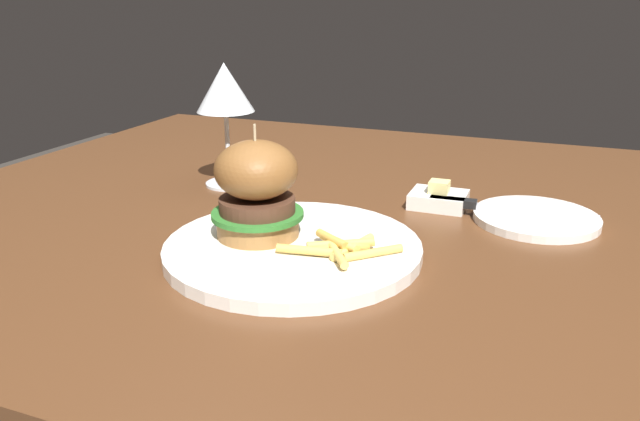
% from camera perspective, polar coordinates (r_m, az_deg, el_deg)
% --- Properties ---
extents(dining_table, '(1.24, 0.98, 0.74)m').
position_cam_1_polar(dining_table, '(0.86, 4.18, -5.13)').
color(dining_table, '#56331C').
rests_on(dining_table, ground).
extents(main_plate, '(0.28, 0.28, 0.01)m').
position_cam_1_polar(main_plate, '(0.68, -2.48, -3.50)').
color(main_plate, white).
rests_on(main_plate, dining_table).
extents(burger_sandwich, '(0.10, 0.10, 0.13)m').
position_cam_1_polar(burger_sandwich, '(0.69, -5.81, 1.97)').
color(burger_sandwich, '#9E6B38').
rests_on(burger_sandwich, main_plate).
extents(fries_pile, '(0.12, 0.09, 0.02)m').
position_cam_1_polar(fries_pile, '(0.65, 1.91, -3.40)').
color(fries_pile, gold).
rests_on(fries_pile, main_plate).
extents(wine_glass, '(0.08, 0.08, 0.18)m').
position_cam_1_polar(wine_glass, '(0.91, -8.68, 10.68)').
color(wine_glass, silver).
rests_on(wine_glass, dining_table).
extents(bread_plate, '(0.15, 0.15, 0.01)m').
position_cam_1_polar(bread_plate, '(0.83, 19.14, -0.65)').
color(bread_plate, white).
rests_on(bread_plate, dining_table).
extents(table_knife, '(0.21, 0.03, 0.01)m').
position_cam_1_polar(table_knife, '(0.82, 15.75, 0.29)').
color(table_knife, silver).
rests_on(table_knife, bread_plate).
extents(butter_dish, '(0.07, 0.06, 0.04)m').
position_cam_1_polar(butter_dish, '(0.85, 10.78, 1.10)').
color(butter_dish, white).
rests_on(butter_dish, dining_table).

